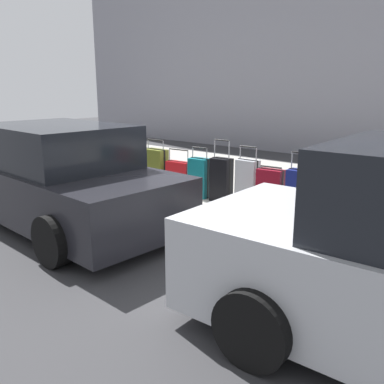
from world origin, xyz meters
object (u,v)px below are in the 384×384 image
object	(u,v)px
parked_car_charcoal_1	(59,179)
suitcase_olive_2	(343,204)
bollard_post	(100,157)
suitcase_red_1	(382,212)
suitcase_maroon_4	(270,191)
suitcase_black_6	(221,180)
suitcase_teal_7	(200,178)
suitcase_red_8	(179,177)
suitcase_navy_3	(303,195)
fire_hydrant	(129,161)
suitcase_silver_5	(247,182)
suitcase_olive_9	(156,168)

from	to	relation	value
parked_car_charcoal_1	suitcase_olive_2	bearing A→B (deg)	-145.10
parked_car_charcoal_1	bollard_post	bearing A→B (deg)	-48.80
suitcase_red_1	suitcase_maroon_4	bearing A→B (deg)	2.11
suitcase_black_6	suitcase_teal_7	size ratio (longest dim) A/B	1.19
suitcase_olive_2	bollard_post	size ratio (longest dim) A/B	1.04
suitcase_black_6	suitcase_red_8	bearing A→B (deg)	-0.46
suitcase_maroon_4	suitcase_navy_3	bearing A→B (deg)	-179.02
suitcase_maroon_4	suitcase_red_8	bearing A→B (deg)	-0.34
suitcase_red_8	parked_car_charcoal_1	bearing A→B (deg)	82.13
suitcase_olive_2	fire_hydrant	bearing A→B (deg)	0.72
suitcase_red_1	parked_car_charcoal_1	world-z (taller)	parked_car_charcoal_1
suitcase_black_6	suitcase_teal_7	world-z (taller)	suitcase_black_6
suitcase_silver_5	suitcase_olive_9	world-z (taller)	suitcase_silver_5
suitcase_red_1	fire_hydrant	distance (m)	5.15
suitcase_teal_7	suitcase_red_8	bearing A→B (deg)	-3.36
suitcase_teal_7	suitcase_red_8	world-z (taller)	suitcase_teal_7
suitcase_silver_5	bollard_post	distance (m)	3.75
suitcase_maroon_4	suitcase_black_6	distance (m)	0.98
suitcase_olive_9	fire_hydrant	bearing A→B (deg)	-2.86
suitcase_black_6	suitcase_teal_7	xyz separation A→B (m)	(0.47, 0.02, -0.03)
bollard_post	parked_car_charcoal_1	world-z (taller)	parked_car_charcoal_1
suitcase_olive_2	parked_car_charcoal_1	world-z (taller)	parked_car_charcoal_1
suitcase_black_6	bollard_post	xyz separation A→B (m)	(3.28, 0.12, 0.05)
suitcase_silver_5	suitcase_black_6	world-z (taller)	suitcase_black_6
suitcase_teal_7	parked_car_charcoal_1	bearing A→B (deg)	69.42
suitcase_navy_3	suitcase_red_8	world-z (taller)	suitcase_navy_3
suitcase_olive_2	suitcase_teal_7	bearing A→B (deg)	2.51
bollard_post	suitcase_teal_7	bearing A→B (deg)	-178.09
suitcase_red_8	fire_hydrant	size ratio (longest dim) A/B	1.04
suitcase_olive_9	bollard_post	world-z (taller)	suitcase_olive_9
suitcase_olive_9	fire_hydrant	distance (m)	0.87
suitcase_maroon_4	suitcase_olive_2	bearing A→B (deg)	-175.35
suitcase_navy_3	suitcase_silver_5	distance (m)	1.07
suitcase_maroon_4	suitcase_silver_5	bearing A→B (deg)	-11.68
suitcase_navy_3	fire_hydrant	distance (m)	4.01
suitcase_red_1	suitcase_olive_9	xyz separation A→B (m)	(4.28, 0.07, 0.07)
suitcase_black_6	bollard_post	distance (m)	3.28
suitcase_red_1	suitcase_black_6	size ratio (longest dim) A/B	0.63
suitcase_red_8	parked_car_charcoal_1	xyz separation A→B (m)	(0.32, 2.34, 0.30)
suitcase_silver_5	suitcase_teal_7	distance (m)	0.96
suitcase_olive_2	bollard_post	distance (m)	5.41
suitcase_olive_2	suitcase_maroon_4	xyz separation A→B (m)	(1.15, 0.09, 0.03)
suitcase_red_1	suitcase_silver_5	world-z (taller)	suitcase_silver_5
suitcase_navy_3	suitcase_maroon_4	bearing A→B (deg)	0.98
suitcase_maroon_4	suitcase_black_6	bearing A→B (deg)	-0.20
fire_hydrant	parked_car_charcoal_1	world-z (taller)	parked_car_charcoal_1
suitcase_navy_3	bollard_post	distance (m)	4.81
suitcase_olive_2	suitcase_olive_9	size ratio (longest dim) A/B	0.94
suitcase_red_1	bollard_post	xyz separation A→B (m)	(5.95, 0.18, 0.12)
suitcase_maroon_4	bollard_post	bearing A→B (deg)	1.53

